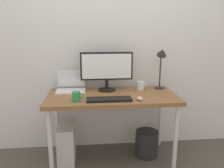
{
  "coord_description": "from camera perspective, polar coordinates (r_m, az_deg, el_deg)",
  "views": [
    {
      "loc": [
        -0.23,
        -2.34,
        1.44
      ],
      "look_at": [
        0.0,
        0.0,
        0.88
      ],
      "focal_mm": 37.03,
      "sensor_mm": 36.0,
      "label": 1
    }
  ],
  "objects": [
    {
      "name": "monitor",
      "position": [
        2.57,
        -1.32,
        3.81
      ],
      "size": [
        0.58,
        0.2,
        0.43
      ],
      "color": "black",
      "rests_on": "desk"
    },
    {
      "name": "desk",
      "position": [
        2.46,
        0.0,
        -4.33
      ],
      "size": [
        1.36,
        0.65,
        0.76
      ],
      "color": "brown",
      "rests_on": "ground_plane"
    },
    {
      "name": "computer_tower",
      "position": [
        2.69,
        -11.13,
        -14.07
      ],
      "size": [
        0.18,
        0.36,
        0.42
      ],
      "primitive_type": "cube",
      "color": "silver",
      "rests_on": "ground_plane"
    },
    {
      "name": "glass_cup",
      "position": [
        2.67,
        7.08,
        -0.37
      ],
      "size": [
        0.12,
        0.08,
        0.1
      ],
      "color": "silver",
      "rests_on": "desk"
    },
    {
      "name": "laptop",
      "position": [
        2.63,
        -10.09,
        -0.47
      ],
      "size": [
        0.32,
        0.26,
        0.23
      ],
      "color": "silver",
      "rests_on": "desk"
    },
    {
      "name": "coffee_mug",
      "position": [
        2.25,
        -8.77,
        -3.05
      ],
      "size": [
        0.11,
        0.08,
        0.1
      ],
      "color": "#268C4C",
      "rests_on": "desk"
    },
    {
      "name": "desk_lamp",
      "position": [
        2.68,
        12.15,
        6.09
      ],
      "size": [
        0.11,
        0.16,
        0.49
      ],
      "color": "#232328",
      "rests_on": "desk"
    },
    {
      "name": "ground_plane",
      "position": [
        2.75,
        0.0,
        -18.09
      ],
      "size": [
        6.0,
        6.0,
        0.0
      ],
      "primitive_type": "plane",
      "color": "#4C4742"
    },
    {
      "name": "back_wall",
      "position": [
        2.74,
        -0.8,
        10.5
      ],
      "size": [
        4.4,
        0.04,
        2.6
      ],
      "primitive_type": "cube",
      "color": "silver",
      "rests_on": "ground_plane"
    },
    {
      "name": "mouse",
      "position": [
        2.28,
        6.87,
        -3.57
      ],
      "size": [
        0.06,
        0.09,
        0.03
      ],
      "primitive_type": "ellipsoid",
      "color": "#B2B2B7",
      "rests_on": "desk"
    },
    {
      "name": "keyboard",
      "position": [
        2.26,
        -0.71,
        -3.79
      ],
      "size": [
        0.44,
        0.14,
        0.02
      ],
      "primitive_type": "cube",
      "color": "black",
      "rests_on": "desk"
    },
    {
      "name": "wastebasket",
      "position": [
        2.79,
        8.55,
        -14.28
      ],
      "size": [
        0.26,
        0.26,
        0.3
      ],
      "primitive_type": "cylinder",
      "color": "#232328",
      "rests_on": "ground_plane"
    }
  ]
}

